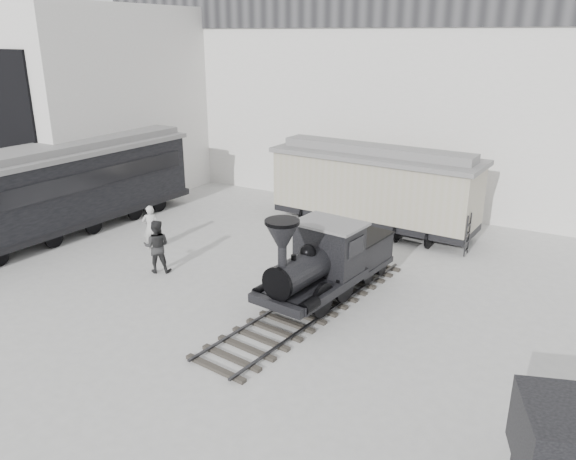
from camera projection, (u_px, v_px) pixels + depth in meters
The scene contains 8 objects.
ground at pixel (232, 350), 14.56m from camera, with size 90.00×90.00×0.00m, color #9E9E9B.
north_wall at pixel (420, 86), 25.03m from camera, with size 34.00×2.51×11.00m.
west_pavilion at pixel (103, 103), 27.96m from camera, with size 7.00×12.11×9.00m.
locomotive at pixel (323, 266), 16.93m from camera, with size 2.97×8.82×3.05m.
boxcar at pixel (374, 186), 23.00m from camera, with size 8.78×3.25×3.53m.
passenger_coach at pixel (63, 188), 22.52m from camera, with size 3.53×12.88×3.41m.
visitor_a at pixel (151, 227), 21.13m from camera, with size 0.63×0.41×1.72m, color beige.
visitor_b at pixel (157, 246), 19.06m from camera, with size 0.90×0.70×1.86m, color #272728.
Camera 1 is at (7.51, -10.34, 7.78)m, focal length 35.00 mm.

